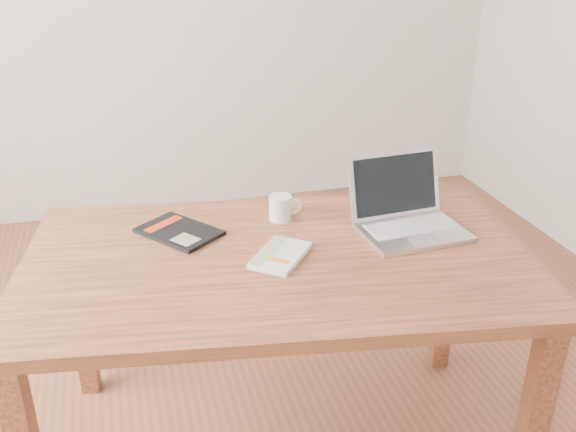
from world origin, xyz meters
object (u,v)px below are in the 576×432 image
object	(u,v)px
laptop	(407,215)
coffee_mug	(281,207)
white_guidebook	(280,255)
black_guidebook	(179,232)
desk	(278,281)

from	to	relation	value
laptop	coffee_mug	world-z (taller)	laptop
white_guidebook	black_guidebook	size ratio (longest dim) A/B	0.79
desk	white_guidebook	bearing A→B (deg)	-60.66
desk	coffee_mug	xyz separation A→B (m)	(0.08, 0.25, 0.13)
laptop	coffee_mug	distance (m)	0.42
black_guidebook	laptop	bearing A→B (deg)	-50.11
white_guidebook	coffee_mug	xyz separation A→B (m)	(0.07, 0.26, 0.04)
white_guidebook	laptop	bearing A→B (deg)	49.50
black_guidebook	laptop	xyz separation A→B (m)	(0.73, -0.16, 0.04)
desk	black_guidebook	bearing A→B (deg)	148.06
laptop	coffee_mug	bearing A→B (deg)	151.22
black_guidebook	coffee_mug	size ratio (longest dim) A/B	2.70
desk	laptop	xyz separation A→B (m)	(0.46, 0.07, 0.14)
desk	white_guidebook	world-z (taller)	white_guidebook
desk	laptop	world-z (taller)	laptop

